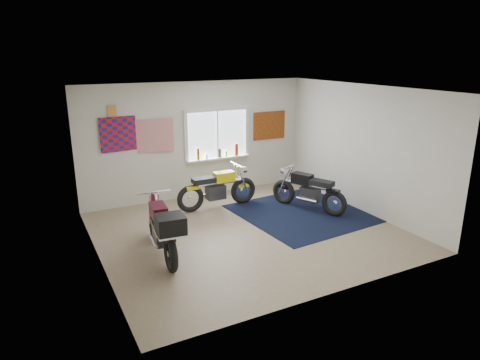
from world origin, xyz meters
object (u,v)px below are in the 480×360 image
navy_rug (302,213)px  black_chrome_bike (309,192)px  maroon_tourer (163,229)px  yellow_triumph (217,189)px

navy_rug → black_chrome_bike: (0.26, 0.13, 0.40)m
navy_rug → maroon_tourer: 3.36m
yellow_triumph → black_chrome_bike: bearing=-30.9°
yellow_triumph → maroon_tourer: bearing=-134.5°
black_chrome_bike → maroon_tourer: 3.60m
maroon_tourer → black_chrome_bike: bearing=-72.2°
yellow_triumph → maroon_tourer: size_ratio=0.97×
black_chrome_bike → maroon_tourer: bearing=77.7°
navy_rug → maroon_tourer: (-3.26, -0.64, 0.51)m
navy_rug → maroon_tourer: maroon_tourer is taller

